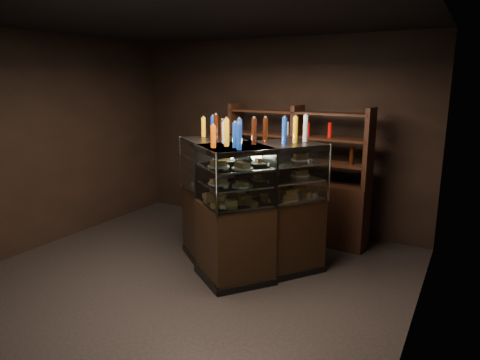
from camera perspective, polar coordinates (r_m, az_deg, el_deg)
name	(u,v)px	position (r m, az deg, el deg)	size (l,w,h in m)	color
ground	(186,281)	(5.31, -7.26, -13.17)	(5.00, 5.00, 0.00)	black
room_shell	(181,118)	(4.79, -7.93, 8.17)	(5.02, 5.02, 3.01)	black
display_case	(243,229)	(5.38, 0.34, -6.52)	(2.02, 1.65, 1.62)	black
food_display	(242,176)	(5.18, 0.33, 0.50)	(1.54, 1.19, 0.49)	gold
bottles_top	(243,131)	(5.10, 0.37, 6.50)	(1.36, 1.05, 0.30)	yellow
potted_conifer	(249,247)	(5.12, 1.17, -8.97)	(0.34, 0.34, 0.73)	black
back_shelving	(295,198)	(6.53, 7.37, -2.38)	(2.19, 0.51, 2.00)	black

